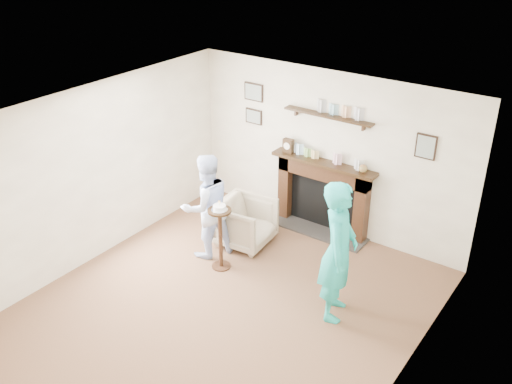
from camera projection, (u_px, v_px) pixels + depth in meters
ground at (227, 306)px, 7.24m from camera, size 5.00×5.00×0.00m
room_shell at (258, 172)px, 7.01m from camera, size 4.54×5.02×2.52m
armchair at (245, 243)px, 8.59m from camera, size 0.84×0.82×0.70m
man at (209, 253)px, 8.35m from camera, size 0.84×0.93×1.55m
woman at (334, 312)px, 7.14m from camera, size 0.63×0.76×1.80m
pedestal_table at (220, 227)px, 7.74m from camera, size 0.33×0.33×1.05m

